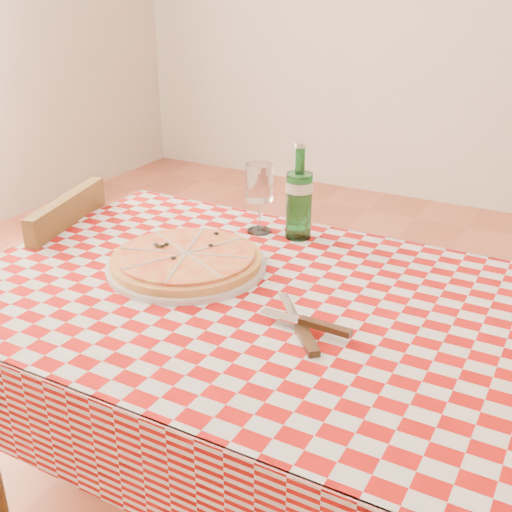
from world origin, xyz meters
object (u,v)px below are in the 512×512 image
(dining_table, at_px, (251,332))
(pizza_plate, at_px, (186,259))
(chair_far, at_px, (52,308))
(wine_glass, at_px, (259,199))
(water_bottle, at_px, (299,191))

(dining_table, bearing_deg, pizza_plate, 168.99)
(chair_far, bearing_deg, pizza_plate, 158.76)
(pizza_plate, relative_size, wine_glass, 2.02)
(pizza_plate, bearing_deg, chair_far, 173.61)
(chair_far, bearing_deg, wine_glass, -173.83)
(dining_table, relative_size, wine_glass, 6.47)
(dining_table, distance_m, wine_glass, 0.41)
(chair_far, height_order, water_bottle, water_bottle)
(pizza_plate, bearing_deg, wine_glass, 82.20)
(chair_far, relative_size, water_bottle, 3.32)
(dining_table, height_order, chair_far, chair_far)
(dining_table, bearing_deg, water_bottle, 97.97)
(chair_far, xyz_separation_m, water_bottle, (0.69, 0.24, 0.41))
(dining_table, relative_size, pizza_plate, 3.20)
(pizza_plate, distance_m, water_bottle, 0.35)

